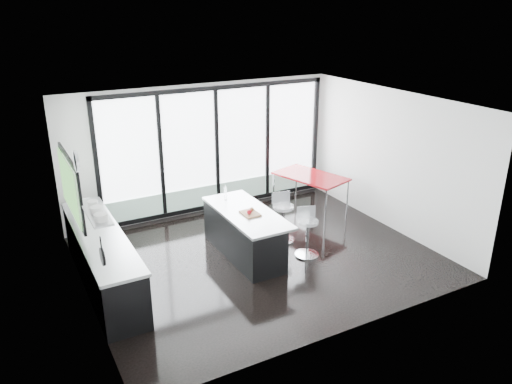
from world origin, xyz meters
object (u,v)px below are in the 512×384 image
bar_stool_near (307,238)px  bar_stool_far (283,223)px  red_table (310,193)px  island (243,233)px

bar_stool_near → bar_stool_far: bearing=114.0°
bar_stool_far → red_table: (1.30, 1.00, 0.04)m
bar_stool_far → red_table: red_table is taller
bar_stool_far → island: bearing=-158.2°
bar_stool_far → red_table: 1.64m
island → bar_stool_far: (0.92, 0.14, -0.06)m
island → bar_stool_far: bearing=8.4°
island → red_table: (2.22, 1.13, -0.01)m
island → bar_stool_near: size_ratio=2.93×
bar_stool_near → red_table: (1.23, 1.73, 0.06)m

